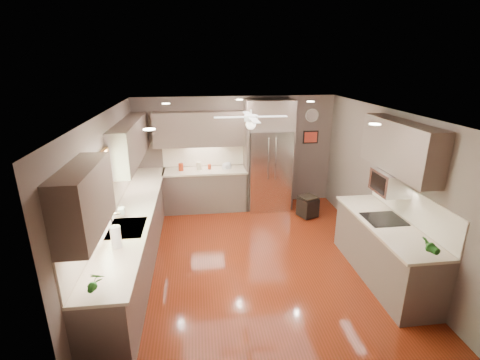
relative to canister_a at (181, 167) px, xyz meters
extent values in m
plane|color=#541D0B|center=(1.24, -2.19, -1.02)|extent=(5.00, 5.00, 0.00)
plane|color=white|center=(1.24, -2.19, 1.48)|extent=(5.00, 5.00, 0.00)
plane|color=brown|center=(1.24, 0.31, 0.23)|extent=(4.50, 0.00, 4.50)
plane|color=brown|center=(1.24, -4.69, 0.23)|extent=(4.50, 0.00, 4.50)
plane|color=brown|center=(-1.01, -2.19, 0.23)|extent=(0.00, 5.00, 5.00)
plane|color=brown|center=(3.49, -2.19, 0.23)|extent=(0.00, 5.00, 5.00)
cylinder|color=maroon|center=(0.00, 0.00, 0.00)|extent=(0.14, 0.14, 0.17)
cylinder|color=#C1B391|center=(0.39, 0.00, 0.01)|extent=(0.13, 0.13, 0.18)
cylinder|color=maroon|center=(0.62, 0.03, -0.02)|extent=(0.07, 0.07, 0.11)
imported|color=white|center=(-0.83, -2.27, 0.02)|extent=(0.10, 0.10, 0.20)
imported|color=#205D1A|center=(-0.72, -4.21, 0.07)|extent=(0.16, 0.12, 0.30)
imported|color=#205D1A|center=(3.14, -3.96, 0.07)|extent=(0.18, 0.15, 0.29)
imported|color=#C1B391|center=(1.02, 0.03, -0.05)|extent=(0.30, 0.30, 0.06)
cube|color=brown|center=(-0.71, -2.04, -0.57)|extent=(0.60, 4.70, 0.90)
cube|color=beige|center=(-0.69, -2.04, -0.10)|extent=(0.65, 4.70, 0.04)
cube|color=#F1DEC7|center=(-1.00, -2.04, 0.18)|extent=(0.02, 4.70, 0.50)
cube|color=brown|center=(0.52, 0.01, -0.57)|extent=(1.85, 0.60, 0.90)
cube|color=beige|center=(0.52, -0.01, -0.10)|extent=(1.85, 0.65, 0.04)
cube|color=#F1DEC7|center=(0.52, 0.30, 0.18)|extent=(1.85, 0.02, 0.50)
cube|color=brown|center=(-0.84, -3.79, 0.81)|extent=(0.33, 1.20, 0.75)
cube|color=brown|center=(-0.84, -0.89, 0.81)|extent=(0.33, 2.40, 0.75)
cube|color=brown|center=(0.52, 0.14, 0.81)|extent=(2.15, 0.33, 0.75)
cube|color=brown|center=(3.33, -2.74, 1.01)|extent=(0.33, 1.70, 0.75)
cube|color=#BFF2B2|center=(-0.99, -2.69, 0.53)|extent=(0.01, 1.00, 0.80)
cube|color=#996229|center=(-0.97, -2.69, 0.96)|extent=(0.05, 1.12, 0.06)
cube|color=#996229|center=(-0.97, -2.69, 0.10)|extent=(0.05, 1.12, 0.06)
cube|color=#996229|center=(-0.97, -3.22, 0.53)|extent=(0.05, 0.06, 0.80)
cube|color=#996229|center=(-0.97, -2.16, 0.53)|extent=(0.05, 0.06, 0.80)
cube|color=silver|center=(-0.69, -2.69, -0.09)|extent=(0.50, 0.70, 0.03)
cube|color=#262626|center=(-0.69, -2.69, -0.13)|extent=(0.44, 0.62, 0.05)
cylinder|color=silver|center=(-0.89, -2.69, 0.03)|extent=(0.02, 0.02, 0.24)
cylinder|color=silver|center=(-0.83, -2.69, 0.15)|extent=(0.16, 0.02, 0.02)
cube|color=silver|center=(1.94, -0.05, -0.11)|extent=(0.92, 0.72, 1.82)
cube|color=black|center=(1.94, -0.39, -0.36)|extent=(0.88, 0.02, 0.02)
cube|color=black|center=(1.94, -0.40, 0.23)|extent=(0.01, 0.02, 1.00)
cylinder|color=silver|center=(1.86, -0.43, 0.23)|extent=(0.02, 0.02, 0.90)
cylinder|color=silver|center=(2.02, -0.43, 0.23)|extent=(0.02, 0.02, 0.90)
cube|color=brown|center=(1.94, 0.01, 1.12)|extent=(1.04, 0.60, 0.63)
cube|color=brown|center=(1.44, 0.01, -0.11)|extent=(0.06, 0.60, 1.82)
cube|color=brown|center=(2.44, 0.01, -0.11)|extent=(0.06, 0.60, 1.82)
cube|color=brown|center=(3.17, -2.99, -0.57)|extent=(0.65, 2.20, 0.90)
cube|color=beige|center=(3.15, -2.99, -0.10)|extent=(0.70, 2.20, 0.04)
cube|color=#F1DEC7|center=(3.48, -2.99, 0.18)|extent=(0.02, 2.20, 0.50)
cube|color=black|center=(3.15, -2.89, -0.08)|extent=(0.56, 0.52, 0.01)
cube|color=silver|center=(3.27, -2.74, 0.46)|extent=(0.42, 0.55, 0.34)
cube|color=black|center=(3.06, -2.74, 0.46)|extent=(0.02, 0.40, 0.26)
cylinder|color=white|center=(1.24, -1.89, 1.44)|extent=(0.03, 0.03, 0.08)
cylinder|color=white|center=(1.24, -1.89, 1.34)|extent=(0.22, 0.22, 0.10)
sphere|color=white|center=(1.24, -1.89, 1.24)|extent=(0.16, 0.16, 0.16)
cube|color=white|center=(1.59, -1.89, 1.36)|extent=(0.48, 0.11, 0.01)
cube|color=white|center=(1.24, -1.54, 1.36)|extent=(0.11, 0.48, 0.01)
cube|color=white|center=(0.89, -1.89, 1.36)|extent=(0.48, 0.11, 0.01)
cube|color=white|center=(1.24, -2.24, 1.36)|extent=(0.11, 0.48, 0.01)
cylinder|color=white|center=(-0.16, -0.89, 1.47)|extent=(0.14, 0.14, 0.01)
cylinder|color=white|center=(2.54, -0.89, 1.47)|extent=(0.14, 0.14, 0.01)
cylinder|color=white|center=(-0.16, -3.39, 1.47)|extent=(0.14, 0.14, 0.01)
cylinder|color=white|center=(2.54, -3.39, 1.47)|extent=(0.14, 0.14, 0.01)
cylinder|color=white|center=(1.24, -0.39, 1.47)|extent=(0.14, 0.14, 0.01)
cylinder|color=white|center=(2.99, 0.29, 1.03)|extent=(0.30, 0.03, 0.30)
cylinder|color=silver|center=(2.99, 0.28, 1.03)|extent=(0.29, 0.00, 0.29)
cube|color=black|center=(2.99, 0.29, 0.53)|extent=(0.36, 0.03, 0.30)
cube|color=red|center=(2.99, 0.27, 0.53)|extent=(0.30, 0.01, 0.24)
cube|color=black|center=(2.70, -0.70, -0.80)|extent=(0.46, 0.46, 0.40)
cube|color=black|center=(2.70, -0.70, -0.56)|extent=(0.44, 0.44, 0.03)
cylinder|color=white|center=(-0.71, -3.24, 0.06)|extent=(0.13, 0.13, 0.30)
cylinder|color=silver|center=(-0.71, -3.24, 0.07)|extent=(0.03, 0.03, 0.32)
camera|label=1|loc=(0.38, -7.39, 2.21)|focal=26.00mm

